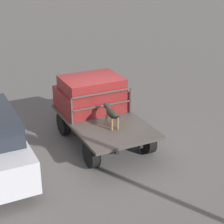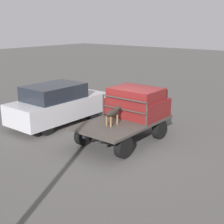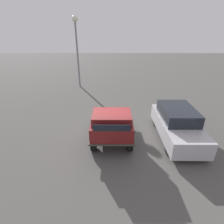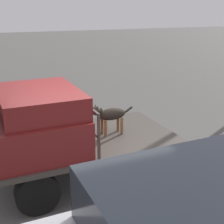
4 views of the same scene
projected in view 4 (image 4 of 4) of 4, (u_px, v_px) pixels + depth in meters
name	position (u px, v px, depth m)	size (l,w,h in m)	color
ground_plane	(85.00, 174.00, 6.18)	(80.00, 80.00, 0.00)	#514F4C
flatbed_truck	(84.00, 148.00, 6.01)	(3.49, 2.02, 0.76)	black
truck_cab	(35.00, 121.00, 5.45)	(1.57, 1.90, 1.04)	maroon
truck_headboard	(80.00, 113.00, 5.75)	(0.04, 1.90, 0.80)	#3D3833
dog	(109.00, 115.00, 6.01)	(0.90, 0.24, 0.65)	brown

